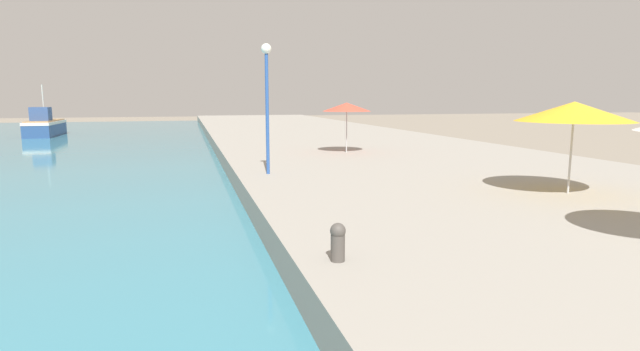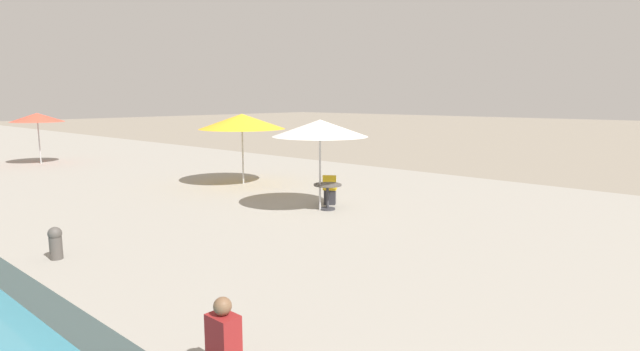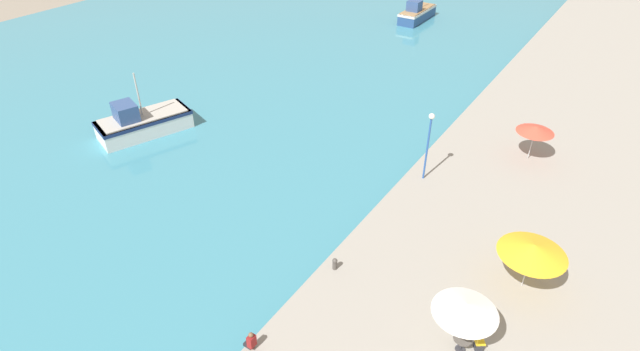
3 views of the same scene
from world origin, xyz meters
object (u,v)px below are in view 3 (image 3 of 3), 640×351
(cafe_chair_left, at_px, (478,344))
(person_at_quay, at_px, (251,341))
(fishing_boat_mid, at_px, (417,13))
(mooring_bollard, at_px, (335,263))
(cafe_umbrella_pink, at_px, (466,308))
(cafe_table, at_px, (462,341))
(fishing_boat_near, at_px, (143,122))
(cafe_umbrella_white, at_px, (533,249))
(lamppost, at_px, (429,136))
(cafe_umbrella_striped, at_px, (536,129))

(cafe_chair_left, height_order, person_at_quay, person_at_quay)
(fishing_boat_mid, bearing_deg, mooring_bollard, -71.10)
(cafe_umbrella_pink, bearing_deg, person_at_quay, -145.80)
(fishing_boat_mid, xyz_separation_m, cafe_table, (21.66, -43.41, 0.36))
(fishing_boat_near, relative_size, cafe_chair_left, 7.98)
(cafe_umbrella_pink, height_order, cafe_table, cafe_umbrella_pink)
(cafe_table, relative_size, person_at_quay, 0.84)
(cafe_umbrella_white, xyz_separation_m, cafe_table, (-1.17, -5.15, -1.79))
(cafe_table, bearing_deg, cafe_umbrella_pink, 149.49)
(person_at_quay, bearing_deg, lamppost, 86.88)
(cafe_umbrella_pink, bearing_deg, fishing_boat_near, 167.67)
(cafe_umbrella_striped, bearing_deg, cafe_umbrella_white, -76.76)
(cafe_chair_left, bearing_deg, person_at_quay, -92.29)
(fishing_boat_near, height_order, cafe_table, fishing_boat_near)
(fishing_boat_mid, xyz_separation_m, mooring_bollard, (14.71, -42.29, 0.18))
(cafe_umbrella_white, xyz_separation_m, mooring_bollard, (-8.13, -4.03, -1.97))
(fishing_boat_mid, xyz_separation_m, lamppost, (15.12, -32.40, 2.92))
(fishing_boat_mid, bearing_deg, cafe_table, -63.75)
(person_at_quay, bearing_deg, cafe_table, 32.86)
(cafe_chair_left, xyz_separation_m, mooring_bollard, (-7.55, 0.70, 0.02))
(cafe_umbrella_white, relative_size, person_at_quay, 3.30)
(cafe_umbrella_white, height_order, person_at_quay, cafe_umbrella_white)
(fishing_boat_mid, relative_size, cafe_chair_left, 7.26)
(fishing_boat_near, relative_size, mooring_bollard, 11.10)
(cafe_umbrella_white, xyz_separation_m, lamppost, (-7.72, 5.86, 0.77))
(lamppost, bearing_deg, cafe_umbrella_white, -37.23)
(cafe_umbrella_striped, relative_size, lamppost, 0.54)
(cafe_umbrella_pink, distance_m, cafe_umbrella_striped, 17.01)
(cafe_umbrella_striped, bearing_deg, fishing_boat_near, -156.44)
(person_at_quay, relative_size, lamppost, 0.21)
(cafe_umbrella_striped, xyz_separation_m, person_at_quay, (-5.77, -21.84, -1.82))
(lamppost, bearing_deg, cafe_umbrella_pink, -59.78)
(cafe_umbrella_striped, bearing_deg, cafe_chair_left, -82.40)
(cafe_umbrella_pink, bearing_deg, cafe_umbrella_striped, 94.84)
(cafe_umbrella_white, height_order, lamppost, lamppost)
(fishing_boat_near, distance_m, cafe_umbrella_striped, 27.80)
(cafe_umbrella_striped, bearing_deg, cafe_table, -84.54)
(lamppost, bearing_deg, fishing_boat_mid, 115.02)
(fishing_boat_near, bearing_deg, person_at_quay, -9.15)
(fishing_boat_near, relative_size, person_at_quay, 7.59)
(cafe_umbrella_pink, xyz_separation_m, cafe_umbrella_white, (1.37, 5.03, -0.01))
(cafe_umbrella_striped, xyz_separation_m, lamppost, (-4.91, -6.05, 0.85))
(cafe_table, height_order, lamppost, lamppost)
(fishing_boat_near, xyz_separation_m, mooring_bollard, (20.09, -4.86, 0.13))
(lamppost, bearing_deg, person_at_quay, -93.12)
(cafe_umbrella_white, bearing_deg, fishing_boat_mid, 120.83)
(cafe_umbrella_white, xyz_separation_m, cafe_umbrella_striped, (-2.80, 11.91, -0.08))
(cafe_umbrella_white, bearing_deg, mooring_bollard, -153.64)
(cafe_umbrella_striped, height_order, cafe_chair_left, cafe_umbrella_striped)
(fishing_boat_near, distance_m, mooring_bollard, 20.67)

